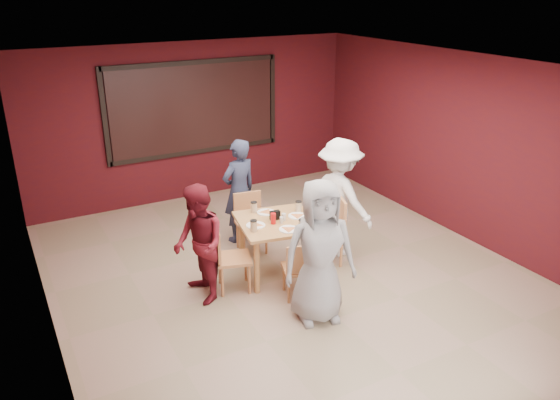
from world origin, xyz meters
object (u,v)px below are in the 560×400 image
dining_table (277,228)px  chair_right (331,226)px  chair_back (250,219)px  diner_front (319,252)px  chair_left (228,255)px  diner_back (239,191)px  diner_right (340,198)px  chair_front (300,267)px  diner_left (199,244)px

dining_table → chair_right: size_ratio=1.20×
chair_back → diner_front: size_ratio=0.50×
chair_left → diner_back: 1.51m
chair_left → diner_back: diner_back is taller
chair_left → diner_front: 1.34m
chair_right → diner_right: bearing=36.7°
dining_table → chair_front: size_ratio=1.47×
diner_front → diner_right: diner_front is taller
chair_right → diner_front: diner_front is taller
chair_front → dining_table: bearing=85.2°
dining_table → chair_left: dining_table is taller
diner_left → diner_back: bearing=140.9°
chair_front → diner_back: bearing=88.1°
chair_front → chair_right: (0.89, 0.64, 0.10)m
chair_right → diner_right: 0.44m
diner_front → diner_right: bearing=62.3°
chair_right → diner_left: diner_left is taller
diner_left → chair_right: bearing=93.2°
diner_front → diner_back: bearing=102.5°
chair_front → diner_left: (-1.08, 0.60, 0.31)m
dining_table → chair_back: dining_table is taller
diner_back → diner_right: size_ratio=0.93×
dining_table → chair_left: size_ratio=1.31×
chair_back → diner_left: bearing=-140.3°
dining_table → diner_back: 1.21m
chair_right → diner_left: size_ratio=0.64×
chair_back → chair_right: (0.83, -0.90, 0.06)m
dining_table → diner_right: 1.11m
dining_table → diner_left: 1.14m
chair_right → chair_back: bearing=132.6°
chair_left → diner_right: 1.88m
chair_left → dining_table: bearing=4.8°
chair_front → chair_left: bearing=137.5°
chair_front → chair_back: chair_back is taller
diner_left → diner_right: (2.22, 0.23, 0.11)m
chair_front → diner_back: 1.94m
chair_back → chair_left: 1.18m
diner_front → diner_left: (-1.06, 1.06, -0.11)m
chair_front → chair_right: chair_right is taller
diner_front → diner_right: 1.73m
chair_front → chair_back: 1.54m
chair_front → chair_right: size_ratio=0.81×
chair_back → diner_right: (1.08, -0.72, 0.37)m
dining_table → diner_front: bearing=-93.7°
chair_back → dining_table: bearing=-90.4°
chair_right → diner_front: 1.46m
chair_right → chair_left: bearing=-179.8°
dining_table → diner_left: (-1.14, -0.10, 0.07)m
diner_left → diner_right: bearing=97.9°
chair_front → diner_back: diner_back is taller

